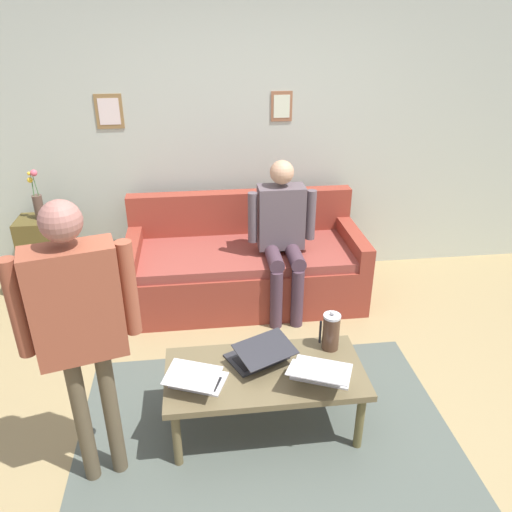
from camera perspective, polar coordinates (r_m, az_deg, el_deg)
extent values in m
plane|color=#968156|center=(3.25, 2.34, -19.30)|extent=(7.68, 7.68, 0.00)
cube|color=#4B544C|center=(3.21, 1.22, -19.95)|extent=(2.26, 1.67, 0.01)
cube|color=#B3BDAE|center=(4.56, -1.82, 14.01)|extent=(7.04, 0.10, 2.70)
cube|color=olive|center=(4.51, -16.41, 15.56)|extent=(0.23, 0.02, 0.28)
cube|color=silver|center=(4.50, -16.43, 15.54)|extent=(0.17, 0.00, 0.22)
cube|color=#945E41|center=(4.52, 2.94, 16.71)|extent=(0.18, 0.02, 0.25)
cube|color=silver|center=(4.51, 2.96, 16.69)|extent=(0.14, 0.00, 0.19)
cube|color=maroon|center=(4.38, -1.22, -2.50)|extent=(1.99, 0.87, 0.42)
cube|color=brown|center=(4.25, -1.22, 0.32)|extent=(1.75, 0.79, 0.08)
cube|color=maroon|center=(4.52, -1.74, 4.61)|extent=(1.99, 0.14, 0.46)
cube|color=maroon|center=(4.42, 10.91, 1.77)|extent=(0.12, 0.87, 0.20)
cube|color=maroon|center=(4.26, -13.88, 0.48)|extent=(0.12, 0.87, 0.20)
cube|color=brown|center=(3.01, 1.02, -13.28)|extent=(1.17, 0.58, 0.04)
cylinder|color=brown|center=(3.09, 11.75, -17.99)|extent=(0.05, 0.05, 0.39)
cylinder|color=brown|center=(2.98, -9.03, -19.86)|extent=(0.05, 0.05, 0.39)
cylinder|color=brown|center=(3.41, 9.41, -12.77)|extent=(0.05, 0.05, 0.39)
cylinder|color=brown|center=(3.31, -8.86, -14.18)|extent=(0.05, 0.05, 0.39)
cube|color=#28282D|center=(3.09, 0.06, -11.41)|extent=(0.41, 0.36, 0.01)
cube|color=black|center=(3.07, 0.26, -11.49)|extent=(0.32, 0.25, 0.00)
cube|color=#28282D|center=(2.96, 1.07, -10.57)|extent=(0.40, 0.35, 0.05)
cube|color=white|center=(2.96, 1.04, -10.55)|extent=(0.36, 0.31, 0.05)
cube|color=silver|center=(3.00, 7.52, -12.99)|extent=(0.40, 0.34, 0.01)
cube|color=black|center=(2.98, 7.47, -13.10)|extent=(0.31, 0.24, 0.00)
cube|color=silver|center=(2.83, 7.17, -13.02)|extent=(0.39, 0.33, 0.06)
cube|color=#A9CFE3|center=(2.83, 7.18, -12.98)|extent=(0.35, 0.29, 0.05)
cube|color=silver|center=(2.94, -6.52, -13.89)|extent=(0.35, 0.30, 0.01)
cube|color=black|center=(2.93, -6.65, -13.97)|extent=(0.28, 0.21, 0.00)
cube|color=silver|center=(2.82, -7.28, -13.39)|extent=(0.35, 0.29, 0.04)
cube|color=#1D192F|center=(2.82, -7.25, -13.35)|extent=(0.31, 0.26, 0.03)
cylinder|color=#4C3323|center=(3.14, 8.55, -8.66)|extent=(0.11, 0.11, 0.23)
cylinder|color=#B7B7BC|center=(3.07, 8.70, -6.82)|extent=(0.11, 0.11, 0.02)
sphere|color=#B2B2B7|center=(3.06, 8.73, -6.46)|extent=(0.03, 0.03, 0.03)
cube|color=black|center=(3.12, 7.34, -8.60)|extent=(0.01, 0.01, 0.16)
cube|color=brown|center=(4.77, -22.56, -0.09)|extent=(0.42, 0.32, 0.73)
cylinder|color=brown|center=(4.59, -23.56, 5.14)|extent=(0.08, 0.08, 0.21)
cylinder|color=#3D7038|center=(4.55, -24.12, 7.13)|extent=(0.01, 0.03, 0.13)
sphere|color=yellow|center=(4.53, -24.41, 7.91)|extent=(0.05, 0.05, 0.05)
cylinder|color=#3D7038|center=(4.54, -24.19, 7.45)|extent=(0.01, 0.02, 0.19)
sphere|color=yellow|center=(4.52, -24.50, 8.57)|extent=(0.03, 0.03, 0.03)
cylinder|color=#3D7038|center=(4.52, -23.90, 7.49)|extent=(0.02, 0.02, 0.20)
sphere|color=#DD586B|center=(4.48, -24.05, 8.66)|extent=(0.06, 0.06, 0.06)
cylinder|color=brown|center=(2.88, -19.18, -17.31)|extent=(0.08, 0.08, 0.82)
cylinder|color=brown|center=(2.87, -16.16, -16.84)|extent=(0.08, 0.08, 0.82)
cube|color=brown|center=(2.46, -19.87, -5.13)|extent=(0.44, 0.28, 0.58)
cylinder|color=brown|center=(2.47, -25.59, -5.43)|extent=(0.10, 0.10, 0.49)
cylinder|color=brown|center=(2.46, -14.33, -3.61)|extent=(0.10, 0.10, 0.49)
sphere|color=#946056|center=(2.29, -21.43, 3.74)|extent=(0.19, 0.19, 0.19)
cylinder|color=#46303C|center=(4.02, 4.73, -4.84)|extent=(0.10, 0.10, 0.50)
cylinder|color=#46303C|center=(3.99, 2.33, -5.00)|extent=(0.10, 0.10, 0.50)
cylinder|color=#46303C|center=(4.03, 4.39, 0.13)|extent=(0.12, 0.40, 0.12)
cylinder|color=#46303C|center=(4.00, 2.00, 0.00)|extent=(0.12, 0.40, 0.12)
cube|color=#584C52|center=(4.07, 2.86, 4.47)|extent=(0.37, 0.20, 0.52)
cylinder|color=#584C52|center=(4.06, 6.29, 4.68)|extent=(0.08, 0.08, 0.42)
cylinder|color=#584C52|center=(3.98, -0.39, 4.40)|extent=(0.08, 0.08, 0.42)
sphere|color=tan|center=(3.95, 2.98, 9.53)|extent=(0.19, 0.19, 0.19)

